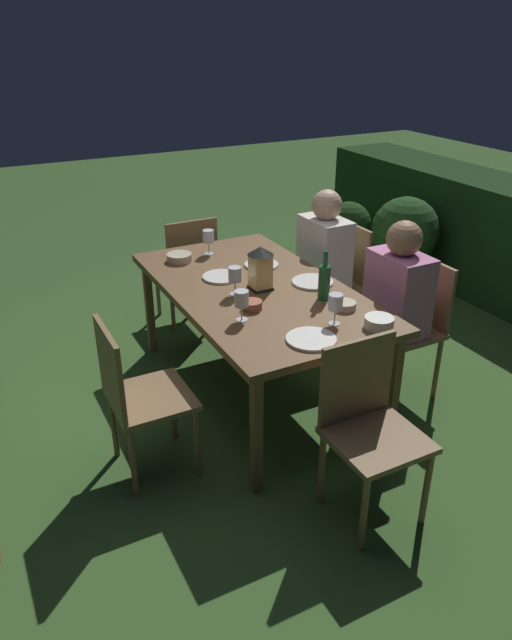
{
  "coord_description": "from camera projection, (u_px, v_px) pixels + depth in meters",
  "views": [
    {
      "loc": [
        2.91,
        -1.51,
        2.15
      ],
      "look_at": [
        0.0,
        0.0,
        0.52
      ],
      "focal_mm": 33.4,
      "sensor_mm": 36.0,
      "label": 1
    }
  ],
  "objects": [
    {
      "name": "ground_plane",
      "position": [
        256.0,
        391.0,
        3.89
      ],
      "size": [
        16.0,
        16.0,
        0.0
      ],
      "primitive_type": "plane",
      "color": "#385B28"
    },
    {
      "name": "person_in_cream",
      "position": [
        316.0,
        262.0,
        4.21
      ],
      "size": [
        0.38,
        0.47,
        1.15
      ],
      "color": "white",
      "rests_on": "ground"
    },
    {
      "name": "person_in_pink",
      "position": [
        389.0,
        305.0,
        3.58
      ],
      "size": [
        0.38,
        0.47,
        1.15
      ],
      "color": "#C675A3",
      "rests_on": "ground"
    },
    {
      "name": "plate_b",
      "position": [
        311.0,
        339.0,
        2.96
      ],
      "size": [
        0.25,
        0.25,
        0.01
      ],
      "primitive_type": "cylinder",
      "color": "white",
      "rests_on": "dining_table"
    },
    {
      "name": "bowl_bread",
      "position": [
        252.0,
        305.0,
        3.28
      ],
      "size": [
        0.11,
        0.11,
        0.05
      ],
      "color": "#9E5138",
      "rests_on": "dining_table"
    },
    {
      "name": "chair_side_right_b",
      "position": [
        411.0,
        321.0,
        3.72
      ],
      "size": [
        0.42,
        0.4,
        0.87
      ],
      "color": "brown",
      "rests_on": "ground"
    },
    {
      "name": "chair_side_left_b",
      "position": [
        137.0,
        393.0,
        2.99
      ],
      "size": [
        0.42,
        0.4,
        0.87
      ],
      "color": "brown",
      "rests_on": "ground"
    },
    {
      "name": "chair_head_far",
      "position": [
        369.0,
        423.0,
        2.77
      ],
      "size": [
        0.4,
        0.42,
        0.87
      ],
      "color": "brown",
      "rests_on": "ground"
    },
    {
      "name": "bowl_salad",
      "position": [
        379.0,
        322.0,
        3.07
      ],
      "size": [
        0.15,
        0.15,
        0.06
      ],
      "color": "silver",
      "rests_on": "dining_table"
    },
    {
      "name": "plate_a",
      "position": [
        221.0,
        277.0,
        3.69
      ],
      "size": [
        0.23,
        0.23,
        0.01
      ],
      "primitive_type": "cylinder",
      "color": "silver",
      "rests_on": "dining_table"
    },
    {
      "name": "wine_glass_d",
      "position": [
        242.0,
        300.0,
        3.11
      ],
      "size": [
        0.08,
        0.08,
        0.17
      ],
      "color": "silver",
      "rests_on": "dining_table"
    },
    {
      "name": "dining_table",
      "position": [
        256.0,
        295.0,
        3.59
      ],
      "size": [
        1.78,
        0.99,
        0.74
      ],
      "color": "brown",
      "rests_on": "ground"
    },
    {
      "name": "potted_plant_corner",
      "position": [
        404.0,
        237.0,
        5.16
      ],
      "size": [
        0.58,
        0.58,
        0.84
      ],
      "color": "#9E5133",
      "rests_on": "ground"
    },
    {
      "name": "bowl_olives",
      "position": [
        345.0,
        305.0,
        3.28
      ],
      "size": [
        0.12,
        0.12,
        0.04
      ],
      "color": "#BCAD8E",
      "rests_on": "dining_table"
    },
    {
      "name": "chair_head_near",
      "position": [
        188.0,
        265.0,
        4.58
      ],
      "size": [
        0.4,
        0.42,
        0.87
      ],
      "color": "brown",
      "rests_on": "ground"
    },
    {
      "name": "wine_glass_a",
      "position": [
        336.0,
        304.0,
        3.07
      ],
      "size": [
        0.08,
        0.08,
        0.17
      ],
      "color": "silver",
      "rests_on": "dining_table"
    },
    {
      "name": "lantern_centerpiece",
      "position": [
        260.0,
        266.0,
        3.47
      ],
      "size": [
        0.15,
        0.15,
        0.27
      ],
      "color": "black",
      "rests_on": "dining_table"
    },
    {
      "name": "chair_side_right_a",
      "position": [
        338.0,
        277.0,
        4.36
      ],
      "size": [
        0.42,
        0.4,
        0.87
      ],
      "color": "brown",
      "rests_on": "ground"
    },
    {
      "name": "wine_glass_b",
      "position": [
        208.0,
        238.0,
        4.03
      ],
      "size": [
        0.08,
        0.08,
        0.17
      ],
      "color": "silver",
      "rests_on": "dining_table"
    },
    {
      "name": "green_bottle_on_table",
      "position": [
        324.0,
        281.0,
        3.36
      ],
      "size": [
        0.07,
        0.07,
        0.29
      ],
      "color": "#1E5B2D",
      "rests_on": "dining_table"
    },
    {
      "name": "plate_c",
      "position": [
        261.0,
        265.0,
        3.87
      ],
      "size": [
        0.22,
        0.22,
        0.01
      ],
      "primitive_type": "cylinder",
      "color": "white",
      "rests_on": "dining_table"
    },
    {
      "name": "wine_glass_c",
      "position": [
        235.0,
        276.0,
        3.41
      ],
      "size": [
        0.08,
        0.08,
        0.17
      ],
      "color": "silver",
      "rests_on": "dining_table"
    },
    {
      "name": "bowl_dip",
      "position": [
        179.0,
        257.0,
        3.94
      ],
      "size": [
        0.17,
        0.17,
        0.05
      ],
      "color": "#BCAD8E",
      "rests_on": "dining_table"
    },
    {
      "name": "potted_plant_by_hedge",
      "position": [
        348.0,
        230.0,
        5.67
      ],
      "size": [
        0.43,
        0.43,
        0.66
      ],
      "color": "brown",
      "rests_on": "ground"
    },
    {
      "name": "plate_d",
      "position": [
        313.0,
        282.0,
        3.61
      ],
      "size": [
        0.25,
        0.25,
        0.01
      ],
      "primitive_type": "cylinder",
      "color": "silver",
      "rests_on": "dining_table"
    }
  ]
}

